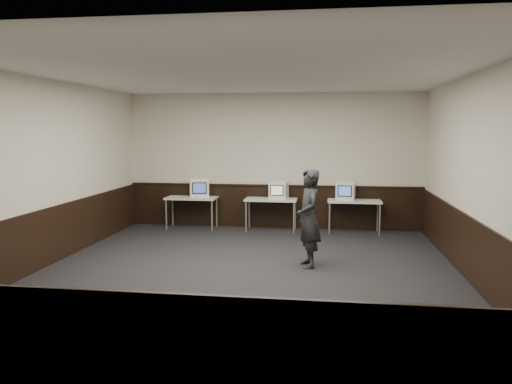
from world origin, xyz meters
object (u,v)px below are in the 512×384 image
desk_right (354,203)px  person (309,218)px  desk_left (192,200)px  emac_left (199,188)px  emac_right (346,191)px  desk_center (271,202)px  emac_center (279,190)px

desk_right → person: size_ratio=0.71×
desk_left → desk_right: 3.80m
desk_right → emac_left: emac_left is taller
emac_right → desk_center: bearing=-171.2°
desk_right → desk_center: bearing=180.0°
desk_center → emac_center: bearing=4.3°
desk_center → emac_right: (1.70, 0.03, 0.28)m
desk_center → person: bearing=-71.9°
desk_center → desk_right: same height
emac_right → person: person is taller
emac_left → desk_left: bearing=167.6°
desk_right → emac_center: bearing=179.6°
desk_left → desk_center: bearing=0.0°
emac_right → person: 3.12m
desk_right → emac_right: bearing=170.2°
desk_left → emac_right: bearing=0.5°
desk_left → desk_center: same height
desk_right → person: bearing=-107.1°
desk_left → person: size_ratio=0.71×
desk_right → emac_right: size_ratio=2.43×
desk_right → desk_left: bearing=180.0°
desk_center → desk_right: 1.90m
desk_center → desk_left: bearing=180.0°
desk_center → emac_right: emac_right is taller
desk_left → person: (2.88, -2.99, 0.16)m
desk_left → emac_right: (3.60, 0.03, 0.28)m
desk_left → emac_left: (0.19, 0.01, 0.29)m
emac_center → desk_right: bearing=6.0°
desk_right → emac_center: (-1.72, 0.01, 0.27)m
emac_center → desk_left: bearing=-173.2°
desk_right → emac_left: size_ratio=2.11×
emac_left → emac_right: size_ratio=1.15×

